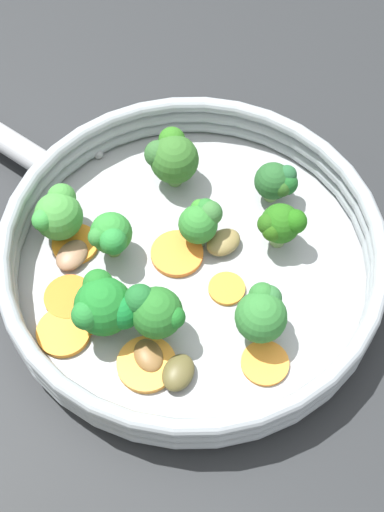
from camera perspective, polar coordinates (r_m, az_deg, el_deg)
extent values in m
plane|color=black|center=(0.61, 0.00, -1.30)|extent=(4.00, 4.00, 0.00)
cylinder|color=#939699|center=(0.60, 0.00, -1.03)|extent=(0.30, 0.30, 0.01)
torus|color=#8C949A|center=(0.59, 0.00, -0.42)|extent=(0.32, 0.32, 0.01)
torus|color=#8C949A|center=(0.58, 0.00, 0.28)|extent=(0.32, 0.32, 0.01)
torus|color=#8C949A|center=(0.57, 0.00, 1.00)|extent=(0.32, 0.32, 0.01)
sphere|color=#97969C|center=(0.67, -7.50, 8.08)|extent=(0.01, 0.01, 0.01)
sphere|color=#93929B|center=(0.64, -12.47, 3.20)|extent=(0.01, 0.01, 0.01)
cylinder|color=orange|center=(0.59, -9.81, -3.30)|extent=(0.05, 0.05, 0.01)
cylinder|color=orange|center=(0.58, -8.68, -4.91)|extent=(0.04, 0.04, 0.00)
cylinder|color=orange|center=(0.58, -10.24, -6.01)|extent=(0.05, 0.05, 0.01)
cylinder|color=orange|center=(0.59, 2.79, -2.62)|extent=(0.04, 0.04, 0.00)
cylinder|color=orange|center=(0.60, -1.21, 0.19)|extent=(0.05, 0.05, 0.01)
cylinder|color=orange|center=(0.56, 5.86, -8.52)|extent=(0.05, 0.05, 0.00)
cylinder|color=orange|center=(0.61, -9.32, 0.96)|extent=(0.05, 0.05, 0.00)
cylinder|color=orange|center=(0.56, -3.65, -8.64)|extent=(0.06, 0.06, 0.01)
cylinder|color=olive|center=(0.60, -6.31, 0.84)|extent=(0.01, 0.01, 0.02)
sphere|color=#2A792D|center=(0.59, -6.49, 1.83)|extent=(0.03, 0.03, 0.03)
sphere|color=#2A712D|center=(0.58, -7.53, 1.51)|extent=(0.02, 0.02, 0.02)
sphere|color=#24772F|center=(0.57, -6.32, 1.20)|extent=(0.02, 0.02, 0.02)
cylinder|color=#85AE5E|center=(0.64, 6.35, 5.09)|extent=(0.01, 0.01, 0.01)
sphere|color=#204F23|center=(0.62, 6.50, 5.99)|extent=(0.03, 0.03, 0.03)
sphere|color=#1A5721|center=(0.62, 7.53, 5.80)|extent=(0.02, 0.02, 0.02)
sphere|color=#264E1B|center=(0.62, 7.20, 5.42)|extent=(0.02, 0.02, 0.02)
sphere|color=#1F522B|center=(0.62, 7.61, 6.46)|extent=(0.02, 0.02, 0.02)
cylinder|color=#7E9B59|center=(0.61, 6.87, 1.69)|extent=(0.01, 0.01, 0.02)
sphere|color=#215B13|center=(0.59, 7.05, 2.68)|extent=(0.03, 0.03, 0.03)
sphere|color=#215112|center=(0.58, 6.18, 2.39)|extent=(0.02, 0.02, 0.02)
sphere|color=#1D5C10|center=(0.59, 8.22, 2.75)|extent=(0.02, 0.02, 0.02)
sphere|color=#245210|center=(0.58, 6.46, 2.01)|extent=(0.02, 0.02, 0.02)
cylinder|color=#6F9B4F|center=(0.57, -6.86, -5.04)|extent=(0.02, 0.02, 0.02)
sphere|color=#1A6923|center=(0.55, -7.09, -4.02)|extent=(0.05, 0.05, 0.05)
sphere|color=#1F6C2A|center=(0.54, -8.47, -4.70)|extent=(0.02, 0.02, 0.02)
sphere|color=#116526|center=(0.54, -5.56, -4.41)|extent=(0.03, 0.03, 0.03)
sphere|color=#1C6520|center=(0.55, -7.52, -2.27)|extent=(0.02, 0.02, 0.02)
cylinder|color=#7DB168|center=(0.60, 0.47, 1.62)|extent=(0.01, 0.01, 0.02)
sphere|color=#2C712A|center=(0.59, 0.48, 2.55)|extent=(0.03, 0.03, 0.03)
sphere|color=#2E7524|center=(0.59, 0.64, 3.83)|extent=(0.02, 0.02, 0.02)
sphere|color=#256727|center=(0.59, 1.10, 3.70)|extent=(0.02, 0.02, 0.02)
sphere|color=#32682F|center=(0.59, 1.44, 3.44)|extent=(0.02, 0.02, 0.02)
cylinder|color=#7DB168|center=(0.56, 5.36, -5.82)|extent=(0.02, 0.02, 0.02)
sphere|color=#2B6A2C|center=(0.54, 5.54, -4.87)|extent=(0.04, 0.04, 0.04)
sphere|color=#2A622F|center=(0.54, 6.16, -3.39)|extent=(0.02, 0.02, 0.02)
sphere|color=#286529|center=(0.54, 5.63, -3.20)|extent=(0.02, 0.02, 0.02)
cylinder|color=#8BAB6A|center=(0.56, -2.73, -5.60)|extent=(0.01, 0.01, 0.02)
sphere|color=#226322|center=(0.54, -2.83, -4.57)|extent=(0.04, 0.04, 0.04)
sphere|color=#1A6320|center=(0.53, -1.48, -4.91)|extent=(0.02, 0.02, 0.02)
sphere|color=#2B5C29|center=(0.54, -4.16, -3.80)|extent=(0.02, 0.02, 0.02)
sphere|color=#1A5A25|center=(0.54, -4.19, -3.51)|extent=(0.02, 0.02, 0.02)
cylinder|color=#6B9C59|center=(0.62, -10.35, 2.15)|extent=(0.01, 0.01, 0.02)
sphere|color=#3C8335|center=(0.60, -10.63, 3.15)|extent=(0.04, 0.04, 0.04)
sphere|color=#328635|center=(0.59, -11.84, 2.82)|extent=(0.02, 0.02, 0.02)
sphere|color=#397D32|center=(0.61, -10.39, 4.60)|extent=(0.02, 0.02, 0.02)
cylinder|color=#6D9C51|center=(0.64, -1.38, 6.52)|extent=(0.01, 0.01, 0.02)
sphere|color=#2D5F23|center=(0.62, -1.42, 7.73)|extent=(0.04, 0.04, 0.04)
sphere|color=#2A671A|center=(0.63, -1.62, 9.23)|extent=(0.02, 0.02, 0.02)
sphere|color=#2D5A29|center=(0.62, -2.82, 8.14)|extent=(0.02, 0.02, 0.02)
ellipsoid|color=brown|center=(0.55, -1.10, -9.31)|extent=(0.04, 0.04, 0.01)
ellipsoid|color=#8A6549|center=(0.61, -9.58, 0.06)|extent=(0.04, 0.04, 0.01)
ellipsoid|color=olive|center=(0.60, 2.53, 1.10)|extent=(0.04, 0.03, 0.01)
ellipsoid|color=brown|center=(0.56, -3.50, -7.97)|extent=(0.03, 0.03, 0.01)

